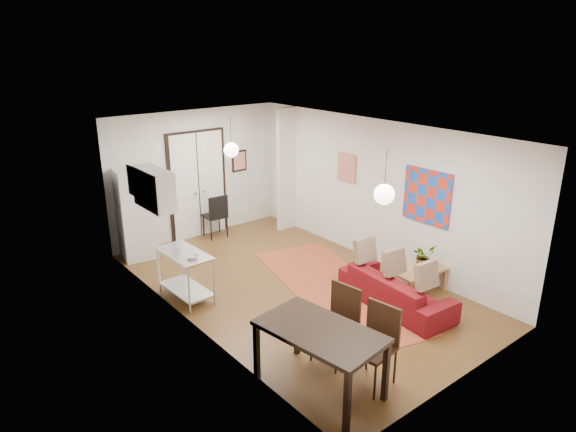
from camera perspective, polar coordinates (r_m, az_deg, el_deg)
floor at (r=9.59m, az=0.71°, el=-7.86°), size 7.00×7.00×0.00m
ceiling at (r=8.68m, az=0.78°, el=9.48°), size 4.20×7.00×0.02m
wall_back at (r=11.83m, az=-10.13°, el=4.59°), size 4.20×0.02×2.90m
wall_front at (r=6.90m, az=19.70°, el=-6.91°), size 4.20×0.02×2.90m
wall_left at (r=7.94m, az=-11.04°, el=-2.67°), size 0.02×7.00×2.90m
wall_right at (r=10.43m, az=9.69°, el=2.67°), size 0.02×7.00×2.90m
double_doors at (r=11.86m, az=-9.96°, el=3.38°), size 1.44×0.06×2.50m
stub_partition at (r=12.05m, az=-0.18°, el=5.15°), size 0.50×0.10×2.90m
wall_cabinet at (r=9.16m, az=-14.68°, el=2.96°), size 0.35×1.00×0.70m
painting_popart at (r=9.62m, az=15.19°, el=2.11°), size 0.05×1.00×1.00m
painting_abstract at (r=10.85m, az=6.55°, el=5.37°), size 0.05×0.50×0.60m
poster_back at (r=12.35m, az=-5.42°, el=6.12°), size 0.40×0.03×0.50m
print_left at (r=9.54m, az=-16.78°, el=3.70°), size 0.03×0.44×0.54m
pendant_back at (r=10.39m, az=-6.33°, el=7.32°), size 0.30×0.30×0.80m
pendant_front at (r=7.43m, az=10.63°, el=2.38°), size 0.30×0.30×0.80m
kilim_rug at (r=9.56m, az=5.21°, el=-8.00°), size 2.60×4.45×0.01m
sofa at (r=9.00m, az=11.90°, el=-8.03°), size 2.15×0.98×0.61m
coffee_table at (r=9.55m, az=14.32°, el=-6.03°), size 1.06×0.65×0.45m
potted_plant at (r=9.51m, az=14.82°, el=-4.33°), size 0.42×0.38×0.44m
kitchen_counter at (r=9.16m, az=-11.36°, el=-5.82°), size 0.60×1.15×0.86m
bowl at (r=8.77m, az=-10.58°, el=-4.47°), size 0.21×0.21×0.05m
soap_bottle at (r=9.21m, az=-12.25°, el=-3.00°), size 0.09×0.08×0.18m
fridge at (r=11.00m, az=-16.60°, el=0.23°), size 0.75×0.75×1.89m
dining_table at (r=6.66m, az=3.56°, el=-13.19°), size 1.14×1.72×0.89m
dining_chair_near at (r=7.38m, az=4.60°, el=-11.10°), size 0.59×0.78×1.10m
dining_chair_far at (r=6.97m, az=8.64°, el=-13.27°), size 0.59×0.78×1.10m
black_side_chair at (r=11.96m, az=-8.40°, el=0.58°), size 0.50×0.51×1.02m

